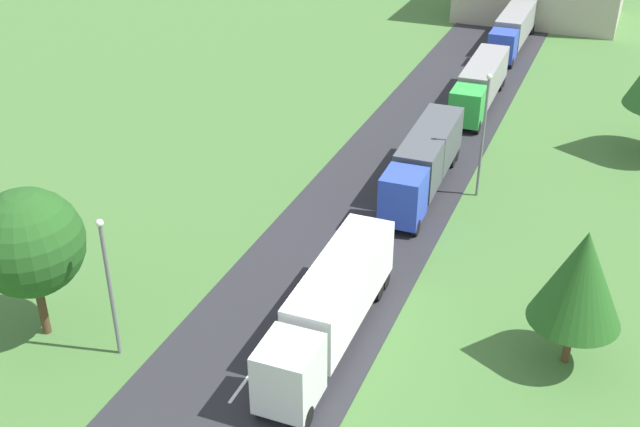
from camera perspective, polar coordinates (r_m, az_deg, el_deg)
The scene contains 8 objects.
truck_second at distance 37.85m, azimuth 0.80°, elevation -6.67°, with size 2.61×12.58×3.73m.
truck_third at distance 52.01m, azimuth 7.52°, elevation 3.77°, with size 2.78×12.69×3.76m.
truck_fourth at distance 67.00m, azimuth 11.50°, elevation 9.23°, with size 2.69×12.66×3.43m.
truck_fifth at distance 83.50m, azimuth 13.88°, elevation 13.01°, with size 2.50×14.77×3.57m.
lamppost_second at distance 37.32m, azimuth -15.01°, elevation -4.72°, with size 0.36×0.36×7.39m.
lamppost_third at distance 51.08m, azimuth 11.73°, elevation 5.92°, with size 0.36×0.36×8.36m.
tree_oak at distance 39.27m, azimuth -20.30°, elevation -2.00°, with size 5.26×5.26×7.85m.
tree_birch at distance 37.10m, azimuth 18.32°, elevation -4.40°, with size 4.25×4.25×7.10m.
Camera 1 is at (13.61, 6.66, 24.44)m, focal length 44.31 mm.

